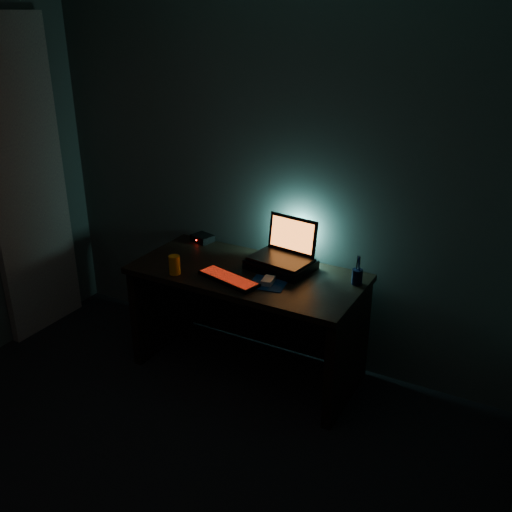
{
  "coord_description": "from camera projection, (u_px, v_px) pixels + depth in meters",
  "views": [
    {
      "loc": [
        1.65,
        -1.28,
        2.28
      ],
      "look_at": [
        0.09,
        1.57,
        0.89
      ],
      "focal_mm": 40.0,
      "sensor_mm": 36.0,
      "label": 1
    }
  ],
  "objects": [
    {
      "name": "pen_cup",
      "position": [
        357.0,
        277.0,
        3.48
      ],
      "size": [
        0.08,
        0.08,
        0.1
      ],
      "primitive_type": "cylinder",
      "rotation": [
        0.0,
        0.0,
        -0.28
      ],
      "color": "black",
      "rests_on": "desk"
    },
    {
      "name": "router",
      "position": [
        203.0,
        238.0,
        4.14
      ],
      "size": [
        0.17,
        0.15,
        0.05
      ],
      "rotation": [
        0.0,
        0.0,
        -0.26
      ],
      "color": "black",
      "rests_on": "desk"
    },
    {
      "name": "mouse",
      "position": [
        268.0,
        281.0,
        3.49
      ],
      "size": [
        0.08,
        0.11,
        0.03
      ],
      "primitive_type": "cube",
      "rotation": [
        0.0,
        0.0,
        0.16
      ],
      "color": "#949399",
      "rests_on": "mousepad"
    },
    {
      "name": "mousepad",
      "position": [
        268.0,
        283.0,
        3.5
      ],
      "size": [
        0.25,
        0.23,
        0.0
      ],
      "primitive_type": "cube",
      "rotation": [
        0.0,
        0.0,
        0.16
      ],
      "color": "navy",
      "rests_on": "desk"
    },
    {
      "name": "desk",
      "position": [
        251.0,
        303.0,
        3.81
      ],
      "size": [
        1.5,
        0.7,
        0.75
      ],
      "color": "black",
      "rests_on": "ground"
    },
    {
      "name": "curtain",
      "position": [
        27.0,
        183.0,
        4.1
      ],
      "size": [
        0.06,
        0.65,
        2.3
      ],
      "primitive_type": "cube",
      "color": "beige",
      "rests_on": "ground"
    },
    {
      "name": "juice_glass",
      "position": [
        175.0,
        265.0,
        3.61
      ],
      "size": [
        0.08,
        0.08,
        0.12
      ],
      "primitive_type": "cylinder",
      "rotation": [
        0.0,
        0.0,
        -0.11
      ],
      "color": "orange",
      "rests_on": "desk"
    },
    {
      "name": "riser",
      "position": [
        281.0,
        264.0,
        3.69
      ],
      "size": [
        0.44,
        0.35,
        0.06
      ],
      "primitive_type": "cube",
      "rotation": [
        0.0,
        0.0,
        -0.14
      ],
      "color": "black",
      "rests_on": "desk"
    },
    {
      "name": "laptop",
      "position": [
        286.0,
        249.0,
        3.69
      ],
      "size": [
        0.41,
        0.33,
        0.26
      ],
      "rotation": [
        0.0,
        0.0,
        -0.14
      ],
      "color": "black",
      "rests_on": "riser"
    },
    {
      "name": "room",
      "position": [
        36.0,
        307.0,
        2.16
      ],
      "size": [
        3.5,
        4.0,
        2.5
      ],
      "color": "black",
      "rests_on": "ground"
    },
    {
      "name": "keyboard",
      "position": [
        228.0,
        279.0,
        3.53
      ],
      "size": [
        0.44,
        0.24,
        0.03
      ],
      "rotation": [
        0.0,
        0.0,
        -0.25
      ],
      "color": "black",
      "rests_on": "desk"
    }
  ]
}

